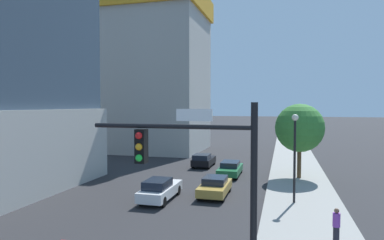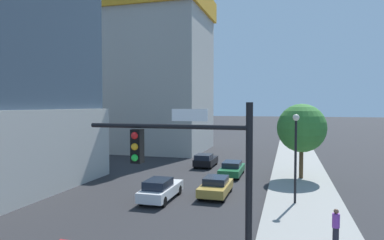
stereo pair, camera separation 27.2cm
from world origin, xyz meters
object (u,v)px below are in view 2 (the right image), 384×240
at_px(car_gold, 216,186).
at_px(pedestrian_purple_shirt, 336,227).
at_px(street_lamp, 296,145).
at_px(car_black, 205,160).
at_px(traffic_light_pole, 197,176).
at_px(construction_building, 162,64).
at_px(car_white, 160,189).
at_px(street_tree, 302,128).
at_px(car_green, 232,169).

xyz_separation_m(car_gold, pedestrian_purple_shirt, (7.23, -7.50, 0.31)).
distance_m(street_lamp, pedestrian_purple_shirt, 7.48).
height_order(car_black, pedestrian_purple_shirt, pedestrian_purple_shirt).
distance_m(car_gold, pedestrian_purple_shirt, 10.42).
distance_m(traffic_light_pole, car_black, 26.83).
bearing_deg(construction_building, street_lamp, -52.16).
height_order(car_white, car_gold, car_white).
distance_m(street_lamp, street_tree, 8.31).
height_order(street_tree, car_gold, street_tree).
height_order(car_black, car_white, car_white).
relative_size(traffic_light_pole, street_lamp, 1.11).
height_order(street_lamp, car_green, street_lamp).
height_order(traffic_light_pole, car_white, traffic_light_pole).
relative_size(street_tree, car_gold, 1.56).
bearing_deg(pedestrian_purple_shirt, street_lamp, 104.25).
bearing_deg(construction_building, car_gold, -60.58).
bearing_deg(traffic_light_pole, car_white, 115.63).
bearing_deg(pedestrian_purple_shirt, traffic_light_pole, -123.66).
xyz_separation_m(construction_building, street_tree, (19.13, -15.51, -8.04)).
xyz_separation_m(traffic_light_pole, pedestrian_purple_shirt, (4.75, 7.13, -3.54)).
bearing_deg(traffic_light_pole, street_lamp, 77.48).
bearing_deg(car_black, car_gold, -72.79).
bearing_deg(car_black, car_white, -90.00).
bearing_deg(car_green, car_gold, -90.00).
height_order(car_white, car_green, car_white).
relative_size(car_green, pedestrian_purple_shirt, 2.70).
bearing_deg(car_green, car_white, -109.89).
xyz_separation_m(street_lamp, street_tree, (0.66, 8.26, 0.61)).
height_order(street_lamp, car_white, street_lamp).
xyz_separation_m(construction_building, street_lamp, (18.46, -23.77, -8.65)).
distance_m(traffic_light_pole, street_lamp, 14.12).
xyz_separation_m(street_tree, car_gold, (-6.21, -7.40, -3.90)).
height_order(car_black, car_green, car_black).
xyz_separation_m(traffic_light_pole, car_gold, (-2.48, 14.63, -3.85)).
xyz_separation_m(street_tree, car_green, (-6.21, 0.04, -3.94)).
distance_m(car_black, pedestrian_purple_shirt, 21.59).
relative_size(car_gold, pedestrian_purple_shirt, 2.48).
height_order(traffic_light_pole, car_green, traffic_light_pole).
relative_size(street_lamp, car_black, 1.47).
bearing_deg(car_white, street_lamp, 8.39).
bearing_deg(car_white, traffic_light_pole, -64.37).
distance_m(traffic_light_pole, street_tree, 22.35).
bearing_deg(car_black, pedestrian_purple_shirt, -60.25).
height_order(construction_building, street_tree, construction_building).
distance_m(street_lamp, car_white, 9.68).
bearing_deg(car_black, street_tree, -21.62).
xyz_separation_m(car_white, car_green, (3.48, 9.63, -0.10)).
height_order(street_lamp, pedestrian_purple_shirt, street_lamp).
relative_size(street_lamp, car_white, 1.25).
distance_m(street_tree, car_gold, 10.42).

